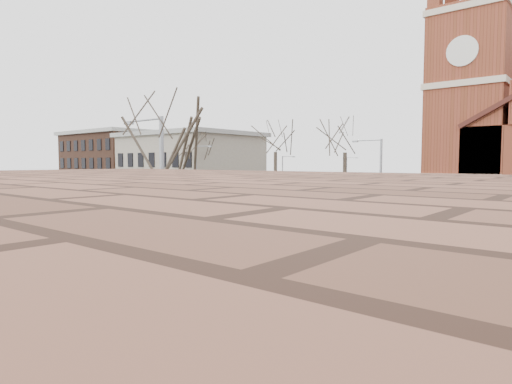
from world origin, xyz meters
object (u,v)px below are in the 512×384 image
Objects in this scene: streetlight_north_b at (347,177)px; signal_pole_nw at (197,181)px; signal_pole_ne at (378,188)px; parked_car_b at (501,264)px; tree_ne at (345,147)px; tree_nw_far at (200,154)px; cargo_van at (175,246)px; tree_se at (154,172)px; tree_nw_near at (275,147)px; parked_car_a at (432,255)px; signal_pole_se at (160,213)px; streetlight_north_a at (283,181)px.

signal_pole_nw is at bearing -91.05° from streetlight_north_b.
parked_car_b is (9.99, -3.57, -4.34)m from signal_pole_ne.
tree_ne is at bearing 55.16° from parked_car_b.
tree_nw_far reaches higher than parked_car_b.
cargo_van is 14.87m from tree_se.
tree_ne reaches higher than tree_se.
signal_pole_ne is at bearing -6.44° from tree_nw_near.
parked_car_a is at bearing -28.06° from tree_ne.
signal_pole_se is 35.42m from tree_nw_far.
tree_nw_near is (-12.03, 24.36, 3.85)m from signal_pole_se.
tree_nw_far is (-24.58, 25.29, 3.26)m from signal_pole_se.
parked_car_a is (27.68, -40.13, -3.90)m from streetlight_north_b.
tree_nw_far is at bearing 65.61° from parked_car_b.
streetlight_north_b is 2.17× the size of parked_car_b.
tree_nw_far is at bearing 72.15° from parked_car_a.
signal_pole_nw is 2.44× the size of parked_car_b.
signal_pole_nw reaches higher than streetlight_north_a.
tree_nw_far is at bearing -94.35° from streetlight_north_b.
signal_pole_ne reaches higher than cargo_van.
signal_pole_ne is 11.46m from parked_car_b.
tree_se is at bearing -45.49° from tree_nw_far.
signal_pole_nw is 33.12m from parked_car_b.
parked_car_a is at bearing -11.07° from tree_nw_far.
tree_ne is at bearing 1.40° from tree_nw_near.
streetlight_north_b is at bearing 117.18° from tree_ne.
tree_ne is (-4.03, 24.55, 3.66)m from signal_pole_se.
streetlight_north_a is 34.45m from parked_car_a.
streetlight_north_a is 0.85× the size of tree_se.
tree_ne reaches higher than cargo_van.
streetlight_north_a is at bearing 120.24° from tree_se.
tree_ne is at bearing 103.15° from tree_se.
streetlight_north_a is 2.17× the size of parked_car_b.
tree_nw_near is at bearing -56.70° from streetlight_north_a.
signal_pole_ne is 0.96× the size of tree_se.
signal_pole_ne reaches higher than streetlight_north_a.
streetlight_north_a reaches higher than parked_car_a.
tree_se is (2.15, -24.90, 1.88)m from signal_pole_ne.
parked_car_a is 0.36× the size of tree_se.
streetlight_north_a is at bearing 47.19° from parked_car_a.
tree_nw_far is (-16.56, 17.85, 6.90)m from cargo_van.
tree_nw_near is 8.00m from tree_ne.
signal_pole_se is at bearing -63.72° from tree_nw_near.
cargo_van is 1.59× the size of parked_car_b.
tree_nw_far reaches higher than signal_pole_nw.
tree_se is at bearing -59.76° from streetlight_north_a.
streetlight_north_a is 20.00m from streetlight_north_b.
tree_nw_near reaches higher than streetlight_north_a.
cargo_van is 18.20m from parked_car_a.
streetlight_north_a is 0.71× the size of tree_nw_far.
cargo_van reaches higher than parked_car_a.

